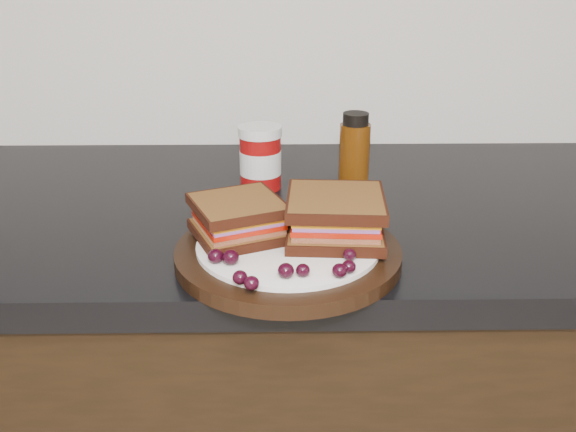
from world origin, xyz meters
name	(u,v)px	position (x,y,z in m)	size (l,w,h in m)	color
countertop	(312,212)	(0.00, 1.70, 0.88)	(3.98, 0.60, 0.04)	black
plate	(288,254)	(-0.04, 1.50, 0.91)	(0.28, 0.28, 0.02)	black
sandwich_left	(238,219)	(-0.10, 1.52, 0.95)	(0.11, 0.11, 0.05)	brown
sandwich_right	(335,217)	(0.02, 1.52, 0.95)	(0.12, 0.12, 0.05)	brown
grape_0	(216,256)	(-0.12, 1.45, 0.93)	(0.02, 0.02, 0.02)	black
grape_1	(231,257)	(-0.11, 1.44, 0.93)	(0.02, 0.02, 0.02)	black
grape_2	(240,277)	(-0.09, 1.40, 0.93)	(0.02, 0.02, 0.02)	black
grape_3	(252,283)	(-0.08, 1.38, 0.93)	(0.02, 0.02, 0.02)	black
grape_4	(286,271)	(-0.04, 1.41, 0.93)	(0.02, 0.02, 0.02)	black
grape_5	(303,270)	(-0.03, 1.41, 0.93)	(0.02, 0.02, 0.01)	black
grape_6	(340,271)	(0.02, 1.41, 0.93)	(0.02, 0.02, 0.02)	black
grape_7	(349,267)	(0.03, 1.42, 0.93)	(0.02, 0.02, 0.02)	black
grape_8	(350,255)	(0.03, 1.45, 0.93)	(0.02, 0.02, 0.01)	black
grape_9	(336,243)	(0.02, 1.48, 0.93)	(0.02, 0.02, 0.02)	black
grape_10	(346,227)	(0.03, 1.52, 0.93)	(0.02, 0.02, 0.02)	black
grape_11	(336,226)	(0.02, 1.53, 0.93)	(0.02, 0.02, 0.02)	black
grape_12	(331,220)	(0.02, 1.55, 0.93)	(0.02, 0.02, 0.02)	black
grape_13	(232,221)	(-0.11, 1.55, 0.93)	(0.02, 0.02, 0.02)	black
grape_14	(215,231)	(-0.13, 1.52, 0.93)	(0.02, 0.02, 0.02)	black
grape_15	(226,238)	(-0.12, 1.49, 0.93)	(0.02, 0.02, 0.02)	black
grape_16	(248,224)	(-0.09, 1.54, 0.93)	(0.02, 0.02, 0.02)	black
grape_17	(243,227)	(-0.10, 1.53, 0.93)	(0.02, 0.02, 0.02)	black
grape_18	(221,239)	(-0.12, 1.49, 0.93)	(0.02, 0.02, 0.02)	black
condiment_jar	(260,157)	(-0.08, 1.76, 0.95)	(0.07, 0.07, 0.10)	maroon
oil_bottle	(354,155)	(0.07, 1.73, 0.97)	(0.05, 0.05, 0.13)	#492407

